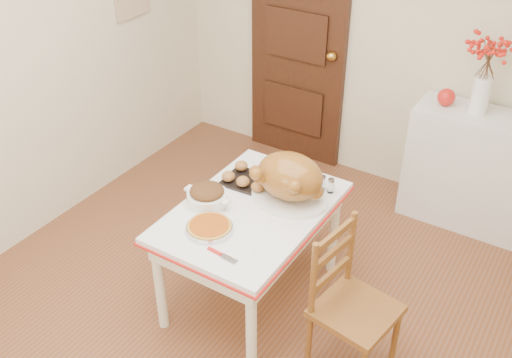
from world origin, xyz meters
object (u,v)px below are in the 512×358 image
Objects in this scene: turkey_platter at (290,179)px; pumpkin_pie at (209,227)px; sideboard at (470,169)px; kitchen_table at (252,254)px; chair_oak at (356,308)px.

pumpkin_pie is at bearing -113.00° from turkey_platter.
sideboard is 0.76× the size of kitchen_table.
sideboard reaches higher than kitchen_table.
kitchen_table is 0.48m from pumpkin_pie.
sideboard is 0.99× the size of chair_oak.
sideboard is at bearing 62.01° from pumpkin_pie.
turkey_platter is (-0.75, -1.35, 0.40)m from sideboard.
turkey_platter is at bearing -119.18° from sideboard.
sideboard is at bearing 60.03° from kitchen_table.
turkey_platter reaches higher than kitchen_table.
chair_oak is at bearing -28.90° from turkey_platter.
chair_oak is at bearing 8.37° from pumpkin_pie.
sideboard reaches higher than pumpkin_pie.
chair_oak reaches higher than pumpkin_pie.
turkey_platter is at bearing 55.02° from kitchen_table.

